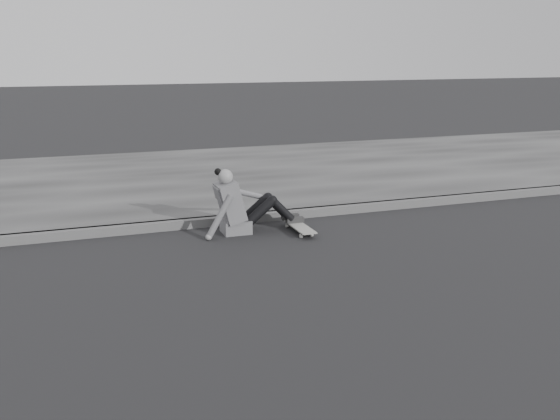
# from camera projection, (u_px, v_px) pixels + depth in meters

# --- Properties ---
(ground) EXTENTS (80.00, 80.00, 0.00)m
(ground) POSITION_uv_depth(u_px,v_px,m) (553.00, 254.00, 7.36)
(ground) COLOR black
(ground) RESTS_ON ground
(curb) EXTENTS (24.00, 0.16, 0.12)m
(curb) POSITION_uv_depth(u_px,v_px,m) (432.00, 201.00, 9.70)
(curb) COLOR #4E4E4E
(curb) RESTS_ON ground
(sidewalk) EXTENTS (24.00, 6.00, 0.12)m
(sidewalk) POSITION_uv_depth(u_px,v_px,m) (348.00, 168.00, 12.46)
(sidewalk) COLOR #3B3B3B
(sidewalk) RESTS_ON ground
(skateboard) EXTENTS (0.20, 0.78, 0.09)m
(skateboard) POSITION_uv_depth(u_px,v_px,m) (299.00, 227.00, 8.26)
(skateboard) COLOR #A9A8A3
(skateboard) RESTS_ON ground
(seated_woman) EXTENTS (1.38, 0.46, 0.88)m
(seated_woman) POSITION_uv_depth(u_px,v_px,m) (240.00, 206.00, 8.18)
(seated_woman) COLOR #5A5A5D
(seated_woman) RESTS_ON ground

